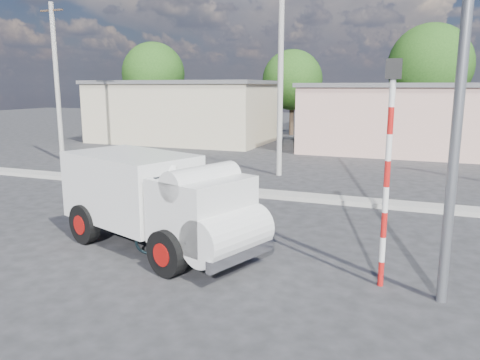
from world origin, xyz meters
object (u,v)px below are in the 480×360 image
(traffic_pole, at_px, (388,156))
(streetlight, at_px, (456,19))
(cyclist, at_px, (174,216))
(bicycle, at_px, (174,234))
(truck, at_px, (159,199))

(traffic_pole, distance_m, streetlight, 2.56)
(cyclist, relative_size, traffic_pole, 0.43)
(bicycle, distance_m, streetlight, 7.18)
(cyclist, relative_size, streetlight, 0.21)
(truck, relative_size, streetlight, 0.64)
(truck, relative_size, traffic_pole, 1.32)
(streetlight, bearing_deg, traffic_pole, 162.27)
(bicycle, height_order, streetlight, streetlight)
(cyclist, height_order, streetlight, streetlight)
(traffic_pole, xyz_separation_m, streetlight, (0.94, -0.30, 2.37))
(cyclist, distance_m, traffic_pole, 4.95)
(truck, xyz_separation_m, cyclist, (0.49, -0.16, -0.31))
(truck, bearing_deg, streetlight, 14.81)
(cyclist, height_order, traffic_pole, traffic_pole)
(bicycle, bearing_deg, cyclist, -0.00)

